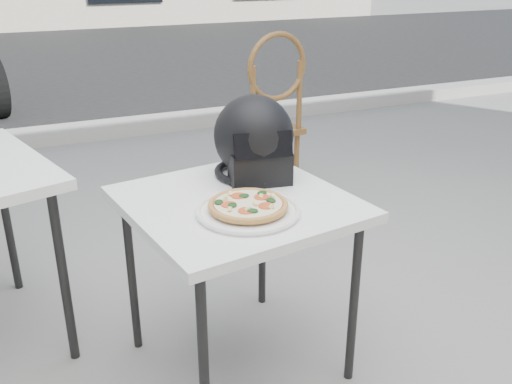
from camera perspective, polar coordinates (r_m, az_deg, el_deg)
name	(u,v)px	position (r m, az deg, el deg)	size (l,w,h in m)	color
ground	(261,313)	(2.60, 0.48, -12.00)	(80.00, 80.00, 0.00)	gray
street_asphalt	(70,62)	(9.11, -18.12, 12.28)	(30.00, 8.00, 0.00)	black
curb	(124,127)	(5.22, -13.08, 6.34)	(30.00, 0.25, 0.12)	#A3A099
cafe_table_main	(237,215)	(2.00, -1.90, -2.34)	(0.83, 0.83, 0.69)	white
plate	(248,211)	(1.86, -0.80, -1.90)	(0.37, 0.37, 0.02)	white
pizza	(248,205)	(1.85, -0.80, -1.28)	(0.31, 0.31, 0.03)	#BE8845
helmet	(254,141)	(2.14, -0.17, 5.11)	(0.35, 0.36, 0.31)	black
cafe_chair_main	(268,110)	(3.51, 1.17, 8.20)	(0.47, 0.47, 1.08)	brown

